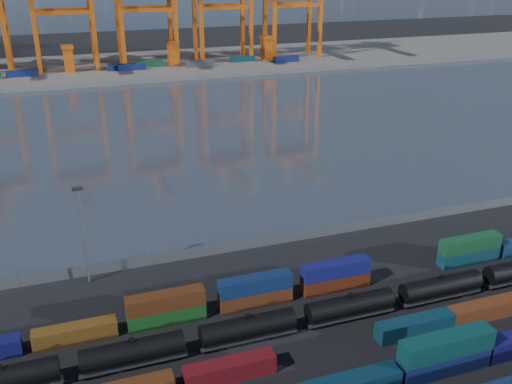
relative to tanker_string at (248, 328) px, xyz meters
name	(u,v)px	position (x,y,z in m)	size (l,w,h in m)	color
ground	(328,338)	(10.62, -3.07, -2.11)	(700.00, 700.00, 0.00)	black
harbor_water	(173,131)	(10.62, 101.93, -2.11)	(700.00, 700.00, 0.00)	#303946
far_quay	(126,66)	(10.62, 206.93, -1.11)	(700.00, 70.00, 2.00)	#514F4C
container_row_mid	(461,315)	(30.14, -6.19, -0.85)	(128.38, 2.37, 2.53)	navy
container_row_north	(322,281)	(14.80, 7.89, -0.20)	(140.55, 2.28, 4.86)	#101352
tanker_string	(248,328)	(0.00, 0.00, 0.00)	(137.72, 2.95, 4.22)	black
waterfront_fence	(260,242)	(10.62, 24.93, -1.11)	(160.12, 0.12, 2.20)	#595B5E
yard_light_mast	(83,230)	(-19.38, 22.93, 7.18)	(1.60, 0.40, 16.60)	slate
quay_containers	(104,68)	(-0.38, 192.39, 1.19)	(172.58, 10.99, 2.60)	navy
straddle_carriers	(122,55)	(8.12, 196.93, 5.70)	(140.00, 7.00, 11.10)	#D8570F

